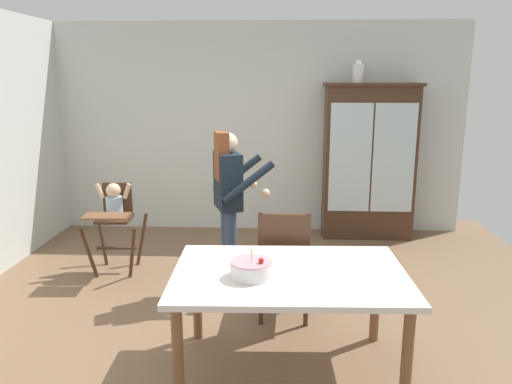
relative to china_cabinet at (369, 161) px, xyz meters
The scene contains 9 objects.
ground_plane 2.93m from the china_cabinet, 120.92° to the right, with size 6.24×6.24×0.00m, color brown.
wall_back 1.49m from the china_cabinet, 169.46° to the left, with size 5.32×0.06×2.70m, color silver.
china_cabinet is the anchor object (origin of this frame).
ceramic_vase 1.10m from the china_cabinet, behind, with size 0.13×0.13×0.27m.
high_chair_with_toddler 3.15m from the china_cabinet, 154.60° to the right, with size 0.60×0.70×0.95m.
adult_person 2.38m from the china_cabinet, 131.81° to the right, with size 0.62×0.61×1.53m.
dining_table 3.29m from the china_cabinet, 108.67° to the right, with size 1.59×1.09×0.74m.
birthday_cake 3.46m from the china_cabinet, 112.06° to the right, with size 0.28×0.28×0.19m.
dining_chair_far_side 2.63m from the china_cabinet, 114.47° to the right, with size 0.45×0.45×0.96m.
Camera 1 is at (0.29, -3.84, 2.01)m, focal length 34.65 mm.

